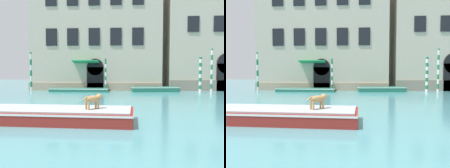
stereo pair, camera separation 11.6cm
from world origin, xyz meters
The scene contains 10 objects.
palazzo_left centered at (3.74, 25.65, 7.35)m, with size 15.55×7.40×14.74m.
palazzo_right centered at (17.74, 25.65, 9.71)m, with size 10.72×6.13×19.47m.
boat_foreground centered at (3.94, 6.74, 0.31)m, with size 7.22×2.55×0.59m.
dog_on_deck centered at (5.81, 6.61, 1.00)m, with size 0.75×0.73×0.64m.
boat_moored_near_palazzo centered at (2.25, 21.12, 0.21)m, with size 6.41×1.55×0.38m.
boat_moored_far centered at (10.57, 21.59, 0.28)m, with size 5.23×1.93×0.53m.
mooring_pole_0 centered at (5.21, 20.51, 1.81)m, with size 0.19×0.19×3.59m.
mooring_pole_1 centered at (15.80, 19.62, 2.26)m, with size 0.21×0.21×4.49m.
mooring_pole_2 centered at (15.03, 20.54, 1.90)m, with size 0.29×0.29×3.75m.
mooring_pole_3 centered at (-2.59, 19.95, 2.15)m, with size 0.22×0.22×4.26m.
Camera 2 is at (7.16, -2.44, 2.12)m, focal length 35.00 mm.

